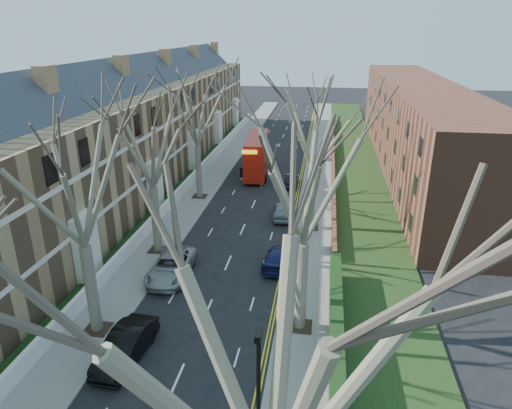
% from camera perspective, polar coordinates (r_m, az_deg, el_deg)
% --- Properties ---
extents(pavement_left, '(3.00, 102.00, 0.12)m').
position_cam_1_polar(pavement_left, '(56.81, -4.40, 4.81)').
color(pavement_left, slate).
rests_on(pavement_left, ground).
extents(pavement_right, '(3.00, 102.00, 0.12)m').
position_cam_1_polar(pavement_right, '(55.41, 7.82, 4.24)').
color(pavement_right, slate).
rests_on(pavement_right, ground).
extents(terrace_left, '(9.70, 78.00, 13.60)m').
position_cam_1_polar(terrace_left, '(50.46, -15.23, 8.42)').
color(terrace_left, '#936E4B').
rests_on(terrace_left, ground).
extents(flats_right, '(13.97, 54.00, 10.00)m').
position_cam_1_polar(flats_right, '(59.11, 19.48, 9.23)').
color(flats_right, brown).
rests_on(flats_right, ground).
extents(wall_hedge_right, '(0.70, 24.00, 1.80)m').
position_cam_1_polar(wall_hedge_right, '(22.04, 10.10, -22.32)').
color(wall_hedge_right, brown).
rests_on(wall_hedge_right, ground).
extents(front_wall_left, '(0.30, 78.00, 1.00)m').
position_cam_1_polar(front_wall_left, '(49.69, -8.33, 2.87)').
color(front_wall_left, white).
rests_on(front_wall_left, ground).
extents(grass_verge_right, '(6.00, 102.00, 0.06)m').
position_cam_1_polar(grass_verge_right, '(55.52, 12.48, 4.06)').
color(grass_verge_right, '#1D3212').
rests_on(grass_verge_right, ground).
extents(tree_left_mid, '(10.50, 10.50, 14.71)m').
position_cam_1_polar(tree_left_mid, '(24.37, -21.87, 3.93)').
color(tree_left_mid, '#69624B').
rests_on(tree_left_mid, ground).
extents(tree_left_far, '(10.15, 10.15, 14.22)m').
position_cam_1_polar(tree_left_far, '(33.14, -13.31, 8.66)').
color(tree_left_far, '#69624B').
rests_on(tree_left_far, ground).
extents(tree_left_dist, '(10.50, 10.50, 14.71)m').
position_cam_1_polar(tree_left_dist, '(44.24, -7.60, 12.55)').
color(tree_left_dist, '#69624B').
rests_on(tree_left_dist, ground).
extents(tree_right_near, '(10.85, 10.85, 15.20)m').
position_cam_1_polar(tree_right_near, '(10.26, 2.24, -17.08)').
color(tree_right_near, '#69624B').
rests_on(tree_right_near, ground).
extents(tree_right_mid, '(10.50, 10.50, 14.71)m').
position_cam_1_polar(tree_right_mid, '(23.00, 6.29, 4.39)').
color(tree_right_mid, '#69624B').
rests_on(tree_right_mid, ground).
extents(tree_right_far, '(10.15, 10.15, 14.22)m').
position_cam_1_polar(tree_right_far, '(36.67, 7.39, 10.25)').
color(tree_right_far, '#69624B').
rests_on(tree_right_far, ground).
extents(double_decker_bus, '(3.21, 10.30, 4.27)m').
position_cam_1_polar(double_decker_bus, '(53.44, 0.09, 6.07)').
color(double_decker_bus, '#A6190B').
rests_on(double_decker_bus, ground).
extents(car_left_mid, '(2.01, 4.90, 1.58)m').
position_cam_1_polar(car_left_mid, '(25.63, -16.00, -16.63)').
color(car_left_mid, black).
rests_on(car_left_mid, ground).
extents(car_left_far, '(2.69, 5.58, 1.53)m').
position_cam_1_polar(car_left_far, '(32.31, -10.56, -7.60)').
color(car_left_far, gray).
rests_on(car_left_far, ground).
extents(car_right_near, '(2.24, 4.55, 1.27)m').
position_cam_1_polar(car_right_near, '(33.15, 2.76, -6.69)').
color(car_right_near, '#15184C').
rests_on(car_right_near, ground).
extents(car_right_mid, '(1.91, 4.22, 1.41)m').
position_cam_1_polar(car_right_mid, '(41.23, 3.31, -0.75)').
color(car_right_mid, gray).
rests_on(car_right_mid, ground).
extents(car_right_far, '(1.42, 3.95, 1.30)m').
position_cam_1_polar(car_right_far, '(49.77, 4.51, 3.09)').
color(car_right_far, black).
rests_on(car_right_far, ground).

